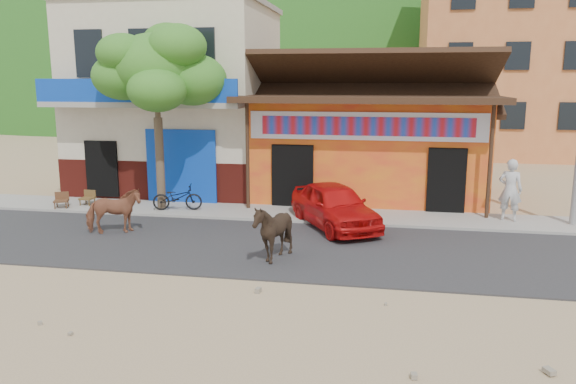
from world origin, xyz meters
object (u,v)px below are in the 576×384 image
cafe_chair_left (61,194)px  cow_tan (114,211)px  tree (158,118)px  cow_dark (273,232)px  scooter (177,197)px  pedestrian (510,190)px  red_car (334,205)px  cafe_chair_right (87,192)px

cafe_chair_left → cow_tan: bearing=-58.9°
tree → cow_dark: tree is taller
scooter → cafe_chair_left: bearing=82.6°
tree → scooter: (0.60, -0.12, -2.58)m
scooter → pedestrian: (10.39, 0.49, 0.52)m
red_car → cafe_chair_right: 8.63m
scooter → cafe_chair_left: cafe_chair_left is taller
scooter → cafe_chair_left: (-3.94, -0.38, 0.06)m
scooter → tree: bearing=65.7°
cow_tan → tree: bearing=-28.6°
cow_dark → cafe_chair_right: bearing=-150.7°
tree → cow_tan: 3.77m
cafe_chair_right → cow_dark: bearing=-28.5°
cow_dark → red_car: 3.59m
scooter → cafe_chair_right: bearing=74.1°
scooter → cafe_chair_right: 3.32m
pedestrian → cafe_chair_right: (-13.71, -0.31, -0.49)m
cow_tan → cafe_chair_right: bearing=16.2°
scooter → pedestrian: bearing=-100.2°
cow_tan → scooter: 2.88m
red_car → cafe_chair_right: bearing=142.1°
cow_tan → pedestrian: pedestrian is taller
cafe_chair_left → cafe_chair_right: (0.62, 0.56, -0.02)m
tree → cafe_chair_right: size_ratio=6.56×
cow_dark → red_car: cow_dark is taller
red_car → scooter: 5.33m
tree → cow_dark: 6.91m
pedestrian → scooter: bearing=20.7°
cow_dark → pedestrian: bearing=98.4°
cow_dark → cafe_chair_right: 8.70m
cow_dark → scooter: cow_dark is taller
tree → pedestrian: tree is taller
red_car → pedestrian: 5.36m
tree → cow_dark: bearing=-43.6°
pedestrian → cafe_chair_right: bearing=19.3°
red_car → scooter: bearing=139.3°
tree → cafe_chair_right: 3.72m
cow_tan → cafe_chair_right: (-2.50, 2.93, -0.11)m
cow_dark → pedestrian: 7.95m
cow_tan → cafe_chair_left: 3.92m
cafe_chair_right → tree: bearing=1.8°
red_car → cafe_chair_left: bearing=146.0°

